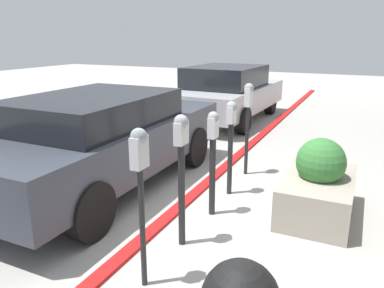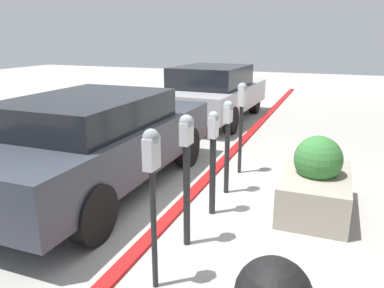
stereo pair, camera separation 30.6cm
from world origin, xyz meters
name	(u,v)px [view 1 (the left image)]	position (x,y,z in m)	size (l,w,h in m)	color
ground_plane	(184,210)	(0.00, 0.00, 0.00)	(40.00, 40.00, 0.00)	#ADAAA3
curb_strip	(179,207)	(0.00, 0.08, 0.02)	(24.50, 0.16, 0.04)	red
parking_meter_nearest	(140,172)	(-1.54, -0.35, 1.11)	(0.17, 0.14, 1.49)	#232326
parking_meter_second	(181,160)	(-0.76, -0.35, 0.98)	(0.18, 0.15, 1.46)	#232326
parking_meter_middle	(213,150)	(0.05, -0.37, 0.86)	(0.16, 0.14, 1.34)	#232326
parking_meter_fourth	(231,131)	(0.76, -0.35, 0.94)	(0.18, 0.15, 1.36)	#232326
parking_meter_farthest	(248,108)	(1.64, -0.33, 1.11)	(0.18, 0.15, 1.51)	#232326
planter_box	(318,187)	(0.61, -1.59, 0.38)	(1.41, 0.84, 1.01)	#A39989
parked_car_middle	(101,137)	(0.24, 1.49, 0.77)	(4.45, 1.96, 1.41)	#383D47
parked_car_rear	(227,92)	(5.40, 1.40, 0.76)	(4.29, 2.05, 1.45)	#B7B7BC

